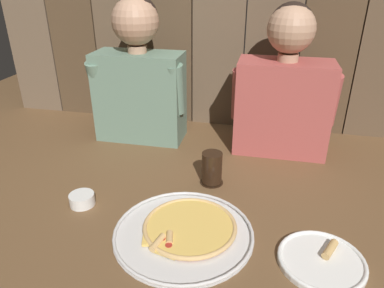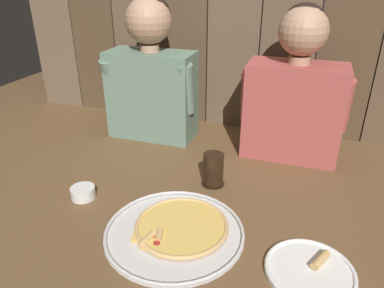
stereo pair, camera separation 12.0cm
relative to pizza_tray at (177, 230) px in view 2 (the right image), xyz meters
name	(u,v)px [view 2 (the right image)]	position (x,y,z in m)	size (l,w,h in m)	color
ground_plane	(179,204)	(-0.04, 0.14, -0.01)	(3.20, 3.20, 0.00)	brown
pizza_tray	(177,230)	(0.00, 0.00, 0.00)	(0.42, 0.42, 0.03)	silver
dinner_plate	(310,270)	(0.38, -0.04, 0.00)	(0.23, 0.23, 0.03)	white
drinking_glass	(213,170)	(0.03, 0.29, 0.05)	(0.09, 0.09, 0.12)	black
dipping_bowl	(83,192)	(-0.37, 0.07, 0.01)	(0.08, 0.08, 0.04)	white
diner_left	(151,72)	(-0.35, 0.62, 0.29)	(0.42, 0.21, 0.62)	slate
diner_right	(295,91)	(0.27, 0.62, 0.27)	(0.41, 0.19, 0.60)	#AD4C47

